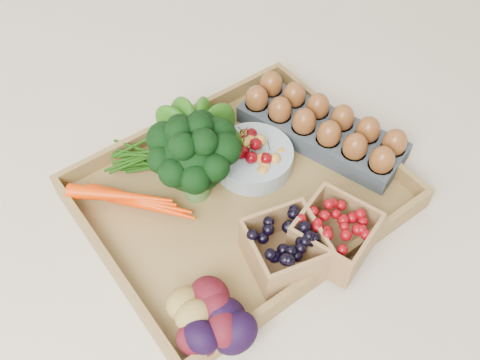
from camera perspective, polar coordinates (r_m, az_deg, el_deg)
ground at (r=1.02m, az=0.00°, el=-2.08°), size 4.00×4.00×0.00m
tray at (r=1.01m, az=0.00°, el=-1.83°), size 0.55×0.45×0.01m
carrots at (r=0.99m, az=-11.47°, el=-2.10°), size 0.19×0.14×0.05m
lettuce at (r=1.02m, az=-4.67°, el=4.90°), size 0.13×0.13×0.13m
broccoli at (r=0.96m, az=-4.84°, el=0.99°), size 0.17×0.17×0.13m
cherry_bowl at (r=1.04m, az=1.40°, el=2.34°), size 0.16×0.16×0.04m
egg_carton at (r=1.10m, az=8.65°, el=5.08°), size 0.22×0.36×0.04m
potatoes at (r=0.83m, az=-3.37°, el=-14.79°), size 0.16×0.16×0.09m
punnet_blackberry at (r=0.90m, az=4.83°, el=-7.30°), size 0.14×0.14×0.08m
punnet_raspberry at (r=0.92m, az=10.06°, el=-5.72°), size 0.15×0.15×0.08m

